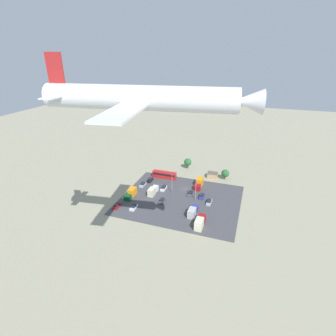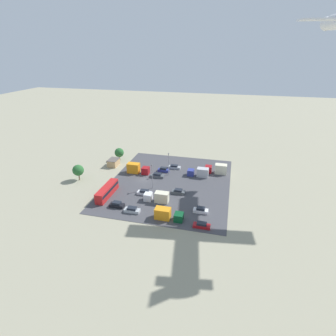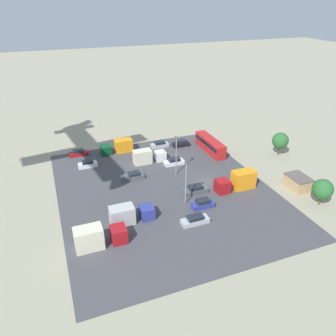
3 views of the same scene
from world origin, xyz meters
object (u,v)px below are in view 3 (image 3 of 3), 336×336
Objects in this scene: parked_car_7 at (195,190)px; parked_car_1 at (203,204)px; parked_car_8 at (160,145)px; parked_truck_4 at (119,147)px; parked_car_4 at (181,144)px; parked_truck_2 at (148,157)px; parked_car_5 at (79,153)px; parked_car_6 at (195,220)px; parked_truck_0 at (237,181)px; parked_truck_3 at (129,214)px; bus at (210,144)px; shed_building at (298,183)px; parked_car_2 at (134,176)px; parked_car_0 at (174,162)px; parked_truck_1 at (97,237)px; parked_car_3 at (88,164)px.

parked_car_1 is at bearing 169.70° from parked_car_7.
parked_truck_4 reaches higher than parked_car_8.
parked_car_4 is 11.96m from parked_truck_2.
parked_car_1 is 0.54× the size of parked_truck_4.
parked_car_7 is at bearing 16.45° from parked_truck_2.
parked_car_8 is at bearing -94.55° from parked_truck_4.
parked_car_5 is 36.39m from parked_car_6.
parked_truck_2 is 0.98× the size of parked_truck_4.
parked_truck_3 is (-2.69, 22.29, -0.21)m from parked_truck_0.
parked_car_1 is 0.56× the size of parked_truck_2.
parked_truck_0 reaches higher than parked_car_1.
parked_truck_4 is (7.33, 20.74, -0.34)m from bus.
bus is (21.65, 7.82, 0.45)m from shed_building.
parked_car_8 is (13.06, -10.31, 0.02)m from parked_car_2.
parked_truck_1 is (-20.83, 20.71, 0.98)m from parked_car_0.
parked_truck_1 is (-33.13, 1.43, 1.00)m from parked_car_5.
shed_building is 33.65m from parked_car_8.
parked_truck_3 is at bearing 38.44° from bus.
bus reaches higher than parked_car_8.
parked_truck_0 reaches higher than parked_truck_3.
shed_building is at bearing 62.23° from parked_car_2.
parked_truck_2 reaches higher than parked_car_8.
parked_car_6 is at bearing 89.16° from parked_truck_1.
parked_car_7 is (4.94, -0.90, -0.07)m from parked_car_1.
parked_car_2 is at bearing -38.28° from parked_car_8.
bus reaches higher than parked_car_0.
parked_truck_3 is (-4.30, 14.12, 0.80)m from parked_car_7.
parked_car_7 is 8.39m from parked_truck_0.
parked_truck_0 is (-1.61, -8.17, 1.01)m from parked_car_7.
parked_car_4 is 0.89× the size of parked_car_6.
bus reaches higher than parked_car_4.
parked_car_7 is 0.61× the size of parked_truck_1.
bus reaches higher than parked_car_2.
shed_building is at bearing 87.86° from parked_car_1.
parked_car_2 is 13.89m from parked_truck_4.
shed_building is at bearing 93.91° from parked_truck_1.
parked_car_7 is at bearing 54.46° from bus.
parked_car_7 is at bearing -158.15° from parked_truck_4.
bus is 2.82× the size of parked_car_2.
parked_truck_1 reaches higher than parked_car_0.
parked_truck_4 is (10.84, 9.97, 0.76)m from parked_car_0.
bus is 22.00m from parked_truck_4.
parked_car_0 is at bearing -137.38° from parked_truck_4.
parked_car_0 is 0.95× the size of parked_car_6.
parked_car_2 is 0.93× the size of parked_car_5.
bus is 19.64m from parked_car_7.
parked_truck_2 reaches higher than parked_car_6.
parked_car_3 is 9.72m from parked_truck_4.
parked_truck_4 is (27.59, -4.78, -0.05)m from parked_truck_3.
parked_truck_2 is at bearing 36.72° from parked_truck_0.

